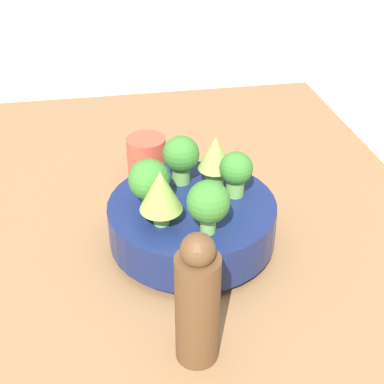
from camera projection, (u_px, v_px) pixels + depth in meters
The scene contains 11 objects.
ground_plane at pixel (169, 252), 0.88m from camera, with size 6.00×6.00×0.00m, color beige.
table at pixel (169, 243), 0.87m from camera, with size 1.17×0.90×0.04m.
bowl at pixel (192, 221), 0.82m from camera, with size 0.25×0.25×0.08m.
romanesco_piece_far at pixel (215, 157), 0.81m from camera, with size 0.05×0.05×0.08m.
broccoli_floret_left at pixel (181, 156), 0.82m from camera, with size 0.06×0.06×0.08m.
romanesco_piece_near at pixel (161, 192), 0.73m from camera, with size 0.06×0.06×0.09m.
broccoli_floret_back at pixel (236, 171), 0.79m from camera, with size 0.05×0.05×0.07m.
broccoli_floret_right at pixel (208, 203), 0.71m from camera, with size 0.06×0.06×0.08m.
broccoli_floret_front at pixel (149, 181), 0.77m from camera, with size 0.06×0.06×0.07m.
cup at pixel (147, 159), 0.98m from camera, with size 0.07×0.07×0.09m.
pepper_mill at pixel (196, 302), 0.61m from camera, with size 0.05×0.05×0.18m.
Camera 1 is at (0.68, -0.08, 0.56)m, focal length 50.00 mm.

